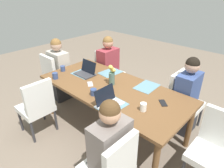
% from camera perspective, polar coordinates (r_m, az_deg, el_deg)
% --- Properties ---
extents(ground_plane, '(10.00, 10.00, 0.00)m').
position_cam_1_polar(ground_plane, '(3.25, 0.00, -12.41)').
color(ground_plane, '#756656').
extents(dining_table, '(2.23, 1.02, 0.74)m').
position_cam_1_polar(dining_table, '(2.86, 0.00, -2.09)').
color(dining_table, brown).
rests_on(dining_table, ground_plane).
extents(chair_far_left_near, '(0.44, 0.44, 0.90)m').
position_cam_1_polar(chair_far_left_near, '(2.06, -0.14, -22.87)').
color(chair_far_left_near, silver).
rests_on(chair_far_left_near, ground_plane).
extents(person_far_left_near, '(0.36, 0.40, 1.19)m').
position_cam_1_polar(person_far_left_near, '(2.11, -0.53, -20.40)').
color(person_far_left_near, '#2D2D33').
rests_on(person_far_left_near, ground_plane).
extents(chair_near_left_mid, '(0.44, 0.44, 0.90)m').
position_cam_1_polar(chair_near_left_mid, '(4.02, -1.28, 4.32)').
color(chair_near_left_mid, silver).
rests_on(chair_near_left_mid, ground_plane).
extents(person_near_left_mid, '(0.36, 0.40, 1.19)m').
position_cam_1_polar(person_near_left_mid, '(3.92, -1.11, 4.14)').
color(person_near_left_mid, '#2D2D33').
rests_on(person_near_left_mid, ground_plane).
extents(chair_head_right_left_far, '(0.44, 0.44, 0.90)m').
position_cam_1_polar(chair_head_right_left_far, '(3.93, -16.18, 2.60)').
color(chair_head_right_left_far, silver).
rests_on(chair_head_right_left_far, ground_plane).
extents(person_head_right_left_far, '(0.40, 0.36, 1.19)m').
position_cam_1_polar(person_head_right_left_far, '(3.91, -14.85, 3.07)').
color(person_head_right_left_far, '#2D2D33').
rests_on(person_head_right_left_far, ground_plane).
extents(chair_near_right_near, '(0.44, 0.44, 0.90)m').
position_cam_1_polar(chair_near_right_near, '(3.21, 19.60, -3.84)').
color(chair_near_right_near, silver).
rests_on(chair_near_right_near, ground_plane).
extents(person_near_right_near, '(0.36, 0.40, 1.19)m').
position_cam_1_polar(person_near_right_near, '(3.13, 20.43, -4.31)').
color(person_near_right_near, '#2D2D33').
rests_on(person_near_right_near, ground_plane).
extents(chair_far_right_mid, '(0.44, 0.44, 0.90)m').
position_cam_1_polar(chair_far_right_mid, '(3.06, -20.82, -5.72)').
color(chair_far_right_mid, silver).
rests_on(chair_far_right_mid, ground_plane).
extents(chair_head_left_right_far, '(0.44, 0.44, 0.90)m').
position_cam_1_polar(chair_head_left_right_far, '(2.50, 27.56, -15.72)').
color(chair_head_left_right_far, silver).
rests_on(chair_head_left_right_far, ground_plane).
extents(flower_vase, '(0.12, 0.10, 0.30)m').
position_cam_1_polar(flower_vase, '(2.85, -0.06, 2.66)').
color(flower_vase, '#4C6B60').
rests_on(flower_vase, dining_table).
extents(placemat_far_left_near, '(0.27, 0.37, 0.00)m').
position_cam_1_polar(placemat_far_left_near, '(2.42, -0.04, -6.29)').
color(placemat_far_left_near, slate).
rests_on(placemat_far_left_near, dining_table).
extents(placemat_near_left_mid, '(0.28, 0.38, 0.00)m').
position_cam_1_polar(placemat_near_left_mid, '(3.28, -0.47, 3.36)').
color(placemat_near_left_mid, slate).
rests_on(placemat_near_left_mid, dining_table).
extents(placemat_head_right_left_far, '(0.37, 0.27, 0.00)m').
position_cam_1_polar(placemat_head_right_left_far, '(3.26, -8.28, 2.89)').
color(placemat_head_right_left_far, slate).
rests_on(placemat_head_right_left_far, dining_table).
extents(placemat_near_right_near, '(0.28, 0.37, 0.00)m').
position_cam_1_polar(placemat_near_right_near, '(2.88, 10.05, -0.74)').
color(placemat_near_right_near, slate).
rests_on(placemat_near_right_near, dining_table).
extents(laptop_far_left_near, '(0.22, 0.32, 0.21)m').
position_cam_1_polar(laptop_far_left_near, '(2.42, -1.04, -5.13)').
color(laptop_far_left_near, silver).
rests_on(laptop_far_left_near, dining_table).
extents(laptop_head_right_left_far, '(0.32, 0.22, 0.21)m').
position_cam_1_polar(laptop_head_right_left_far, '(3.23, -7.50, 3.50)').
color(laptop_head_right_left_far, '#38383D').
rests_on(laptop_head_right_left_far, dining_table).
extents(coffee_mug_near_left, '(0.09, 0.09, 0.10)m').
position_cam_1_polar(coffee_mug_near_left, '(3.18, -16.11, 2.30)').
color(coffee_mug_near_left, '#33477A').
rests_on(coffee_mug_near_left, dining_table).
extents(coffee_mug_near_right, '(0.08, 0.08, 0.10)m').
position_cam_1_polar(coffee_mug_near_right, '(2.34, 9.02, -6.57)').
color(coffee_mug_near_right, white).
rests_on(coffee_mug_near_right, dining_table).
extents(coffee_mug_centre_left, '(0.09, 0.09, 0.09)m').
position_cam_1_polar(coffee_mug_centre_left, '(2.63, -5.36, -2.32)').
color(coffee_mug_centre_left, '#33477A').
rests_on(coffee_mug_centre_left, dining_table).
extents(coffee_mug_centre_right, '(0.08, 0.08, 0.09)m').
position_cam_1_polar(coffee_mug_centre_right, '(3.43, -14.03, 4.38)').
color(coffee_mug_centre_right, '#33477A').
rests_on(coffee_mug_centre_right, dining_table).
extents(phone_black, '(0.16, 0.15, 0.01)m').
position_cam_1_polar(phone_black, '(2.55, 14.54, -5.32)').
color(phone_black, black).
rests_on(phone_black, dining_table).
extents(phone_silver, '(0.16, 0.14, 0.01)m').
position_cam_1_polar(phone_silver, '(2.92, -6.32, -0.01)').
color(phone_silver, silver).
rests_on(phone_silver, dining_table).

